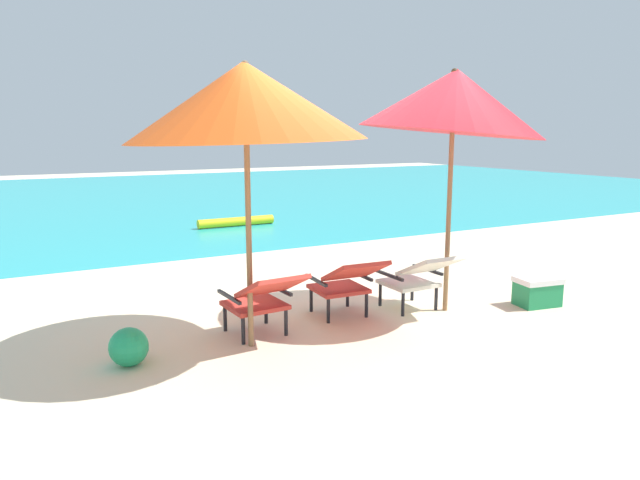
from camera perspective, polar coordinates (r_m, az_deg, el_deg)
The scene contains 10 objects.
ground_plane at distance 9.74m, azimuth -10.39°, elevation -0.86°, with size 40.00×40.00×0.00m, color beige.
ocean_band at distance 17.83m, azimuth -18.93°, elevation 3.89°, with size 40.00×18.00×0.01m, color #28B2B7.
swim_buoy at distance 11.96m, azimuth -8.22°, elevation 1.80°, with size 0.18×0.18×1.60m, color yellow.
lounge_chair_left at distance 5.40m, azimuth -5.64°, elevation -5.56°, with size 0.58×0.90×0.68m.
lounge_chair_center at distance 5.93m, azimuth 2.59°, elevation -4.04°, with size 0.59×0.90×0.68m.
lounge_chair_right at distance 6.24m, azimuth 9.64°, elevation -3.44°, with size 0.55×0.88×0.68m.
beach_umbrella_left at distance 5.02m, azimuth -7.31°, elevation 13.32°, with size 2.22×2.20×2.51m.
beach_umbrella_right at distance 6.19m, azimuth 12.96°, elevation 13.14°, with size 2.57×2.55×2.60m.
beach_ball at distance 5.09m, azimuth -18.26°, elevation -9.94°, with size 0.32×0.32×0.32m, color #1E9E60.
cooler_box at distance 6.89m, azimuth 20.55°, elevation -4.73°, with size 0.52×0.39×0.32m.
Camera 1 is at (-2.94, -5.08, 1.90)m, focal length 32.61 mm.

